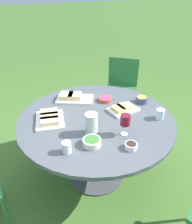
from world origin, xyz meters
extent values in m
plane|color=#446B2B|center=(0.00, 0.00, 0.00)|extent=(40.00, 40.00, 0.00)
cylinder|color=#4C4C51|center=(0.00, 0.00, 0.01)|extent=(0.59, 0.59, 0.02)
cylinder|color=#4C4C51|center=(0.00, 0.00, 0.37)|extent=(0.11, 0.11, 0.70)
cylinder|color=#4C5156|center=(0.00, 0.00, 0.73)|extent=(1.45, 1.45, 0.03)
cube|color=#2D6B38|center=(0.97, -0.74, 0.45)|extent=(0.60, 0.60, 0.04)
cube|color=#2D6B38|center=(1.13, -0.86, 0.68)|extent=(0.29, 0.37, 0.42)
cylinder|color=#2D6B38|center=(0.94, -0.48, 0.22)|extent=(0.03, 0.03, 0.43)
cylinder|color=#2D6B38|center=(0.71, -0.79, 0.22)|extent=(0.03, 0.03, 0.43)
cylinder|color=#2D6B38|center=(1.24, -0.70, 0.22)|extent=(0.03, 0.03, 0.43)
cylinder|color=#2D6B38|center=(1.00, -1.01, 0.22)|extent=(0.03, 0.03, 0.43)
cylinder|color=#2D6B38|center=(-0.34, 0.91, 0.22)|extent=(0.03, 0.03, 0.43)
cylinder|color=silver|center=(-0.22, 0.12, 0.84)|extent=(0.11, 0.11, 0.19)
cone|color=silver|center=(-0.17, 0.12, 0.92)|extent=(0.03, 0.03, 0.02)
cylinder|color=silver|center=(-0.32, -0.13, 0.75)|extent=(0.06, 0.06, 0.01)
cylinder|color=silver|center=(-0.32, -0.13, 0.80)|extent=(0.01, 0.01, 0.09)
cylinder|color=maroon|center=(-0.32, -0.13, 0.89)|extent=(0.08, 0.08, 0.09)
cube|color=white|center=(0.02, -0.30, 0.76)|extent=(0.24, 0.32, 0.02)
cube|color=tan|center=(0.01, -0.23, 0.79)|extent=(0.14, 0.12, 0.04)
cube|color=tan|center=(0.02, -0.30, 0.79)|extent=(0.14, 0.12, 0.04)
cube|color=white|center=(0.09, 0.41, 0.76)|extent=(0.35, 0.29, 0.02)
cube|color=#E0C184|center=(0.16, 0.40, 0.79)|extent=(0.13, 0.17, 0.04)
cube|color=#E0C184|center=(0.09, 0.41, 0.79)|extent=(0.13, 0.17, 0.04)
cube|color=#E0C184|center=(0.02, 0.42, 0.79)|extent=(0.13, 0.17, 0.04)
cube|color=white|center=(0.40, 0.09, 0.76)|extent=(0.35, 0.44, 0.02)
cube|color=#E0C184|center=(0.44, 0.17, 0.80)|extent=(0.18, 0.18, 0.05)
cube|color=#E0C184|center=(0.40, 0.09, 0.80)|extent=(0.18, 0.18, 0.05)
cylinder|color=#334256|center=(0.10, -0.55, 0.78)|extent=(0.12, 0.12, 0.06)
cylinder|color=#E0C147|center=(0.10, -0.55, 0.80)|extent=(0.10, 0.10, 0.03)
cylinder|color=beige|center=(-0.35, 0.17, 0.78)|extent=(0.14, 0.14, 0.05)
cylinder|color=#387533|center=(-0.35, 0.17, 0.79)|extent=(0.12, 0.12, 0.02)
cylinder|color=white|center=(-0.50, -0.10, 0.77)|extent=(0.10, 0.10, 0.04)
cylinder|color=#2D231E|center=(-0.50, -0.10, 0.79)|extent=(0.08, 0.08, 0.02)
cylinder|color=#B74733|center=(0.27, -0.21, 0.77)|extent=(0.14, 0.14, 0.04)
cylinder|color=#D6385B|center=(0.27, -0.21, 0.78)|extent=(0.11, 0.11, 0.02)
cylinder|color=silver|center=(-0.22, -0.55, 0.80)|extent=(0.08, 0.08, 0.09)
cylinder|color=silver|center=(-0.37, 0.37, 0.80)|extent=(0.07, 0.07, 0.09)
camera|label=1|loc=(-1.60, 0.61, 1.86)|focal=35.00mm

